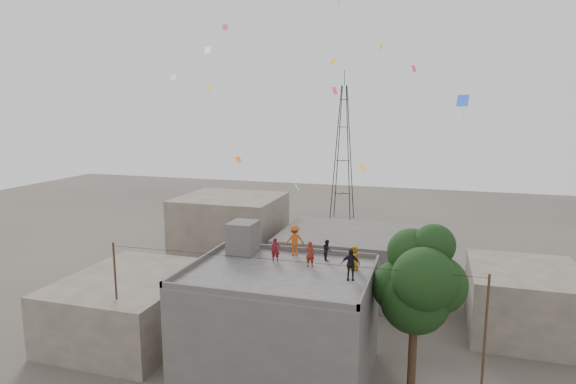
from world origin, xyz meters
name	(u,v)px	position (x,y,z in m)	size (l,w,h in m)	color
ground	(280,375)	(0.00, 0.00, 0.00)	(140.00, 140.00, 0.00)	#423D36
main_building	(280,324)	(0.00, 0.00, 3.05)	(10.00, 8.00, 6.10)	#4E4C49
parapet	(280,269)	(0.00, 0.00, 6.25)	(10.00, 8.00, 0.30)	#4E4C49
stair_head_box	(243,238)	(-3.20, 2.60, 7.10)	(1.60, 1.80, 2.00)	#4E4C49
neighbor_west	(132,305)	(-11.00, 2.00, 2.00)	(8.00, 10.00, 4.00)	#5C5649
neighbor_north	(355,262)	(2.00, 14.00, 2.50)	(12.00, 9.00, 5.00)	#4E4C49
neighbor_northwest	(231,234)	(-10.00, 16.00, 3.50)	(9.00, 8.00, 7.00)	#5C5649
neighbor_east	(523,300)	(14.00, 10.00, 2.20)	(7.00, 8.00, 4.40)	#5C5649
tree	(419,282)	(7.37, 0.60, 6.10)	(4.90, 4.60, 9.10)	black
utility_line	(281,322)	(0.50, -1.25, 3.83)	(20.12, 0.62, 7.40)	black
transmission_tower	(343,153)	(-4.00, 40.00, 9.07)	(2.97, 2.97, 20.01)	black
person_red_adult	(310,254)	(1.35, 1.41, 6.83)	(0.54, 0.35, 1.47)	maroon
person_orange_child	(354,258)	(3.84, 1.52, 6.79)	(0.68, 0.44, 1.38)	#A45D12
person_dark_child	(327,250)	(2.02, 2.84, 6.72)	(0.60, 0.47, 1.24)	black
person_dark_adult	(350,264)	(3.90, -0.08, 6.93)	(0.98, 0.41, 1.67)	black
person_orange_adult	(295,240)	(-0.09, 3.23, 7.04)	(1.22, 0.70, 1.88)	#B94A15
person_red_child	(275,250)	(-0.80, 1.69, 6.80)	(0.51, 0.33, 1.40)	maroon
kites	(306,92)	(-0.19, 6.19, 15.99)	(20.34, 13.84, 12.89)	orange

